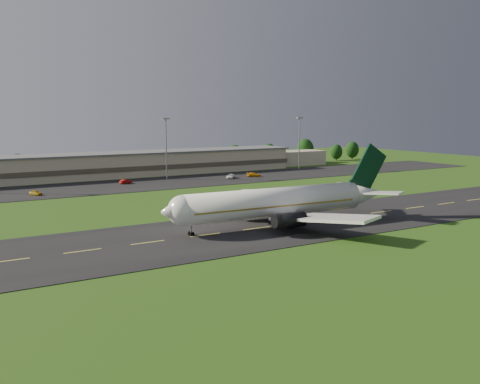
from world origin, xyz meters
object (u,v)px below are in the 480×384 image
light_mast_east (299,137)px  service_vehicle_c (231,176)px  service_vehicle_a (36,193)px  service_vehicle_d (254,175)px  terminal (152,163)px  light_mast_centre (166,141)px  service_vehicle_b (126,181)px  airliner (278,203)px

light_mast_east → service_vehicle_c: 38.65m
service_vehicle_a → service_vehicle_c: (63.57, 5.64, 0.06)m
service_vehicle_c → service_vehicle_d: bearing=40.9°
terminal → service_vehicle_c: (17.96, -25.21, -3.18)m
light_mast_centre → service_vehicle_a: (-44.20, -14.67, -12.00)m
service_vehicle_a → terminal: bearing=1.3°
service_vehicle_c → light_mast_centre: bearing=-161.1°
light_mast_centre → service_vehicle_b: light_mast_centre is taller
service_vehicle_d → service_vehicle_c: bearing=116.0°
light_mast_east → service_vehicle_b: size_ratio=4.97×
service_vehicle_a → service_vehicle_b: service_vehicle_b is taller
light_mast_centre → service_vehicle_c: (19.36, -9.03, -11.93)m
terminal → service_vehicle_d: size_ratio=29.29×
light_mast_east → service_vehicle_d: 30.71m
airliner → terminal: 97.04m
terminal → service_vehicle_a: (-45.61, -30.85, -3.25)m
airliner → service_vehicle_c: size_ratio=10.09×
terminal → service_vehicle_a: 55.16m
airliner → service_vehicle_a: bearing=119.8°
service_vehicle_a → light_mast_east: bearing=-24.4°
airliner → service_vehicle_c: bearing=69.7°
terminal → service_vehicle_c: terminal is taller
terminal → airliner: bearing=-97.4°
terminal → light_mast_centre: light_mast_centre is taller
airliner → service_vehicle_b: 76.20m
airliner → terminal: airliner is taller
airliner → service_vehicle_d: size_ratio=10.36×
service_vehicle_b → light_mast_centre: bearing=-94.8°
service_vehicle_b → service_vehicle_d: service_vehicle_d is taller
airliner → service_vehicle_b: (-4.55, 75.96, -3.89)m
light_mast_centre → service_vehicle_a: light_mast_centre is taller
service_vehicle_c → service_vehicle_a: bearing=-131.0°
service_vehicle_b → service_vehicle_d: 44.30m
light_mast_centre → service_vehicle_a: 48.09m
airliner → service_vehicle_a: size_ratio=13.60×
light_mast_centre → service_vehicle_b: (-15.63, -4.08, -11.96)m
airliner → service_vehicle_c: airliner is taller
service_vehicle_c → terminal: bearing=169.4°
airliner → light_mast_east: size_ratio=2.52×
airliner → service_vehicle_a: 73.39m
airliner → service_vehicle_b: bearing=96.4°
light_mast_centre → service_vehicle_c: 24.47m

